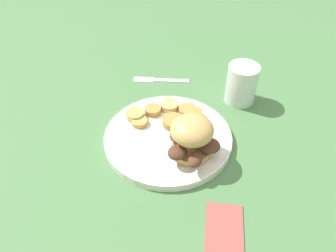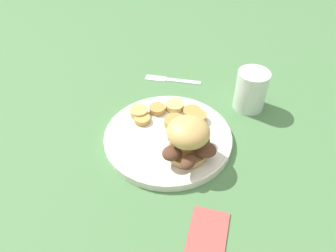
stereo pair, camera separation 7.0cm
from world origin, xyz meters
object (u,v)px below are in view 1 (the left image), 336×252
object	(u,v)px
dinner_plate	(168,137)
drinking_glass	(242,84)
sandwich	(192,137)
fork	(160,80)

from	to	relation	value
dinner_plate	drinking_glass	xyz separation A→B (m)	(0.13, 0.20, 0.04)
dinner_plate	drinking_glass	size ratio (longest dim) A/B	2.84
sandwich	fork	distance (m)	0.30
dinner_plate	sandwich	size ratio (longest dim) A/B	2.28
dinner_plate	fork	size ratio (longest dim) A/B	1.82
sandwich	drinking_glass	xyz separation A→B (m)	(0.07, 0.23, -0.01)
sandwich	fork	xyz separation A→B (m)	(-0.15, 0.26, -0.06)
sandwich	fork	world-z (taller)	sandwich
sandwich	drinking_glass	size ratio (longest dim) A/B	1.25
fork	drinking_glass	world-z (taller)	drinking_glass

